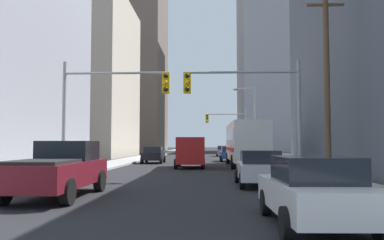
{
  "coord_description": "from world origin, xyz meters",
  "views": [
    {
      "loc": [
        1.38,
        -3.53,
        1.8
      ],
      "look_at": [
        0.0,
        31.4,
        3.9
      ],
      "focal_mm": 37.05,
      "sensor_mm": 36.0,
      "label": 1
    }
  ],
  "objects_px": {
    "cargo_van_red": "(190,151)",
    "traffic_signal_far_right": "(228,125)",
    "city_bus": "(245,142)",
    "traffic_signal_near_left": "(111,98)",
    "pickup_truck_maroon": "(59,169)",
    "traffic_signal_near_right": "(247,97)",
    "sedan_black": "(153,155)",
    "sedan_silver": "(260,168)",
    "sedan_blue": "(229,154)",
    "sedan_grey": "(223,151)",
    "sedan_white": "(314,191)"
  },
  "relations": [
    {
      "from": "sedan_blue",
      "to": "traffic_signal_far_right",
      "type": "height_order",
      "value": "traffic_signal_far_right"
    },
    {
      "from": "sedan_white",
      "to": "traffic_signal_near_left",
      "type": "bearing_deg",
      "value": 123.37
    },
    {
      "from": "sedan_white",
      "to": "traffic_signal_near_right",
      "type": "xyz_separation_m",
      "value": [
        -0.35,
        11.0,
        3.36
      ]
    },
    {
      "from": "city_bus",
      "to": "sedan_blue",
      "type": "bearing_deg",
      "value": 94.96
    },
    {
      "from": "sedan_grey",
      "to": "traffic_signal_near_right",
      "type": "relative_size",
      "value": 0.71
    },
    {
      "from": "sedan_black",
      "to": "sedan_blue",
      "type": "distance_m",
      "value": 8.24
    },
    {
      "from": "sedan_black",
      "to": "traffic_signal_near_right",
      "type": "relative_size",
      "value": 0.7
    },
    {
      "from": "sedan_grey",
      "to": "traffic_signal_near_left",
      "type": "distance_m",
      "value": 38.58
    },
    {
      "from": "city_bus",
      "to": "pickup_truck_maroon",
      "type": "distance_m",
      "value": 20.19
    },
    {
      "from": "traffic_signal_near_right",
      "to": "sedan_black",
      "type": "bearing_deg",
      "value": 112.41
    },
    {
      "from": "traffic_signal_near_right",
      "to": "pickup_truck_maroon",
      "type": "bearing_deg",
      "value": -137.33
    },
    {
      "from": "city_bus",
      "to": "traffic_signal_near_left",
      "type": "height_order",
      "value": "traffic_signal_near_left"
    },
    {
      "from": "cargo_van_red",
      "to": "traffic_signal_far_right",
      "type": "bearing_deg",
      "value": 78.47
    },
    {
      "from": "traffic_signal_near_left",
      "to": "pickup_truck_maroon",
      "type": "bearing_deg",
      "value": -91.16
    },
    {
      "from": "sedan_white",
      "to": "sedan_blue",
      "type": "xyz_separation_m",
      "value": [
        -0.1,
        31.91,
        0.0
      ]
    },
    {
      "from": "sedan_blue",
      "to": "traffic_signal_near_left",
      "type": "relative_size",
      "value": 0.7
    },
    {
      "from": "city_bus",
      "to": "sedan_white",
      "type": "relative_size",
      "value": 2.71
    },
    {
      "from": "cargo_van_red",
      "to": "sedan_silver",
      "type": "relative_size",
      "value": 1.24
    },
    {
      "from": "traffic_signal_near_left",
      "to": "traffic_signal_far_right",
      "type": "relative_size",
      "value": 1.0
    },
    {
      "from": "sedan_white",
      "to": "sedan_black",
      "type": "bearing_deg",
      "value": 104.74
    },
    {
      "from": "sedan_black",
      "to": "sedan_silver",
      "type": "bearing_deg",
      "value": -69.75
    },
    {
      "from": "city_bus",
      "to": "pickup_truck_maroon",
      "type": "bearing_deg",
      "value": -113.52
    },
    {
      "from": "city_bus",
      "to": "traffic_signal_far_right",
      "type": "height_order",
      "value": "traffic_signal_far_right"
    },
    {
      "from": "sedan_black",
      "to": "sedan_blue",
      "type": "relative_size",
      "value": 1.0
    },
    {
      "from": "sedan_white",
      "to": "sedan_grey",
      "type": "height_order",
      "value": "same"
    },
    {
      "from": "city_bus",
      "to": "sedan_grey",
      "type": "xyz_separation_m",
      "value": [
        -0.78,
        25.75,
        -1.16
      ]
    },
    {
      "from": "city_bus",
      "to": "traffic_signal_near_right",
      "type": "distance_m",
      "value": 12.26
    },
    {
      "from": "pickup_truck_maroon",
      "to": "sedan_white",
      "type": "xyz_separation_m",
      "value": [
        7.37,
        -4.52,
        -0.16
      ]
    },
    {
      "from": "sedan_blue",
      "to": "traffic_signal_far_right",
      "type": "distance_m",
      "value": 8.08
    },
    {
      "from": "pickup_truck_maroon",
      "to": "traffic_signal_near_right",
      "type": "distance_m",
      "value": 10.08
    },
    {
      "from": "traffic_signal_near_right",
      "to": "sedan_white",
      "type": "bearing_deg",
      "value": -88.19
    },
    {
      "from": "sedan_white",
      "to": "city_bus",
      "type": "bearing_deg",
      "value": 88.32
    },
    {
      "from": "traffic_signal_far_right",
      "to": "sedan_silver",
      "type": "bearing_deg",
      "value": -90.38
    },
    {
      "from": "sedan_silver",
      "to": "sedan_grey",
      "type": "xyz_separation_m",
      "value": [
        -0.0,
        40.44,
        0.0
      ]
    },
    {
      "from": "sedan_white",
      "to": "sedan_black",
      "type": "height_order",
      "value": "same"
    },
    {
      "from": "cargo_van_red",
      "to": "sedan_silver",
      "type": "distance_m",
      "value": 13.16
    },
    {
      "from": "pickup_truck_maroon",
      "to": "traffic_signal_far_right",
      "type": "xyz_separation_m",
      "value": [
        7.48,
        34.75,
        3.16
      ]
    },
    {
      "from": "pickup_truck_maroon",
      "to": "traffic_signal_near_right",
      "type": "relative_size",
      "value": 0.9
    },
    {
      "from": "city_bus",
      "to": "sedan_white",
      "type": "height_order",
      "value": "city_bus"
    },
    {
      "from": "traffic_signal_far_right",
      "to": "pickup_truck_maroon",
      "type": "bearing_deg",
      "value": -102.14
    },
    {
      "from": "sedan_grey",
      "to": "pickup_truck_maroon",
      "type": "bearing_deg",
      "value": -99.33
    },
    {
      "from": "sedan_blue",
      "to": "sedan_grey",
      "type": "relative_size",
      "value": 1.0
    },
    {
      "from": "city_bus",
      "to": "traffic_signal_near_left",
      "type": "distance_m",
      "value": 14.56
    },
    {
      "from": "pickup_truck_maroon",
      "to": "sedan_black",
      "type": "xyz_separation_m",
      "value": [
        -0.01,
        23.53,
        -0.16
      ]
    },
    {
      "from": "sedan_grey",
      "to": "traffic_signal_far_right",
      "type": "bearing_deg",
      "value": -88.74
    },
    {
      "from": "sedan_white",
      "to": "sedan_grey",
      "type": "distance_m",
      "value": 48.76
    },
    {
      "from": "cargo_van_red",
      "to": "pickup_truck_maroon",
      "type": "bearing_deg",
      "value": -102.82
    },
    {
      "from": "city_bus",
      "to": "cargo_van_red",
      "type": "relative_size",
      "value": 2.18
    },
    {
      "from": "city_bus",
      "to": "cargo_van_red",
      "type": "height_order",
      "value": "city_bus"
    },
    {
      "from": "sedan_white",
      "to": "traffic_signal_far_right",
      "type": "relative_size",
      "value": 0.71
    }
  ]
}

